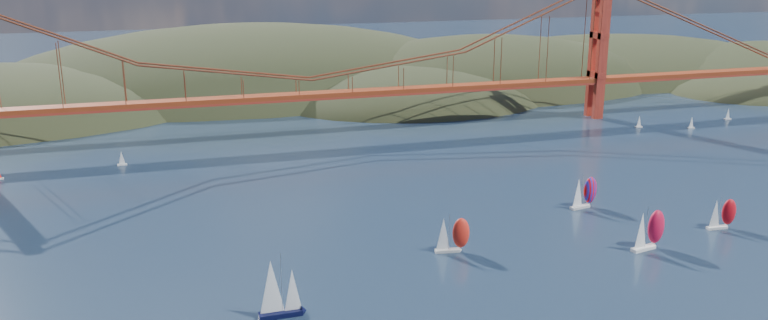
{
  "coord_description": "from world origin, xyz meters",
  "views": [
    {
      "loc": [
        -51.98,
        -89.45,
        68.37
      ],
      "look_at": [
        1.42,
        90.0,
        15.23
      ],
      "focal_mm": 35.0,
      "sensor_mm": 36.0,
      "label": 1
    }
  ],
  "objects": [
    {
      "name": "sloop_navy",
      "position": [
        -34.24,
        41.27,
        5.78
      ],
      "size": [
        8.45,
        4.81,
        13.1
      ],
      "rotation": [
        0.0,
        0.0,
        0.03
      ],
      "color": "black",
      "rests_on": "ground"
    },
    {
      "name": "distant_boat_4",
      "position": [
        126.79,
        157.83,
        2.41
      ],
      "size": [
        3.0,
        2.0,
        4.7
      ],
      "color": "silver",
      "rests_on": "ground"
    },
    {
      "name": "distant_boat_3",
      "position": [
        -67.14,
        159.78,
        2.41
      ],
      "size": [
        3.0,
        2.0,
        4.7
      ],
      "color": "silver",
      "rests_on": "ground"
    },
    {
      "name": "racer_0",
      "position": [
        9.39,
        61.59,
        4.41
      ],
      "size": [
        8.29,
        4.01,
        9.34
      ],
      "rotation": [
        0.0,
        0.0,
        -0.15
      ],
      "color": "silver",
      "rests_on": "ground"
    },
    {
      "name": "bridge",
      "position": [
        -1.75,
        180.0,
        32.23
      ],
      "size": [
        552.0,
        12.0,
        55.0
      ],
      "color": "maroon",
      "rests_on": "ground"
    },
    {
      "name": "racer_2",
      "position": [
        80.21,
        56.28,
        4.11
      ],
      "size": [
        7.59,
        3.14,
        8.69
      ],
      "rotation": [
        0.0,
        0.0,
        -0.05
      ],
      "color": "silver",
      "rests_on": "ground"
    },
    {
      "name": "racer_rwb",
      "position": [
        55.23,
        80.12,
        4.54
      ],
      "size": [
        8.56,
        4.55,
        9.61
      ],
      "rotation": [
        0.0,
        0.0,
        0.21
      ],
      "color": "silver",
      "rests_on": "ground"
    },
    {
      "name": "racer_1",
      "position": [
        54.14,
        49.94,
        5.0
      ],
      "size": [
        9.43,
        5.04,
        10.58
      ],
      "rotation": [
        0.0,
        0.0,
        0.21
      ],
      "color": "white",
      "rests_on": "ground"
    },
    {
      "name": "distant_boat_5",
      "position": [
        145.55,
        150.56,
        2.41
      ],
      "size": [
        3.0,
        2.0,
        4.7
      ],
      "color": "silver",
      "rests_on": "ground"
    },
    {
      "name": "headlands",
      "position": [
        44.95,
        278.29,
        -12.46
      ],
      "size": [
        725.0,
        225.0,
        96.0
      ],
      "color": "black",
      "rests_on": "ground"
    },
    {
      "name": "distant_boat_6",
      "position": [
        170.57,
        159.65,
        2.41
      ],
      "size": [
        3.0,
        2.0,
        4.7
      ],
      "color": "silver",
      "rests_on": "ground"
    }
  ]
}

